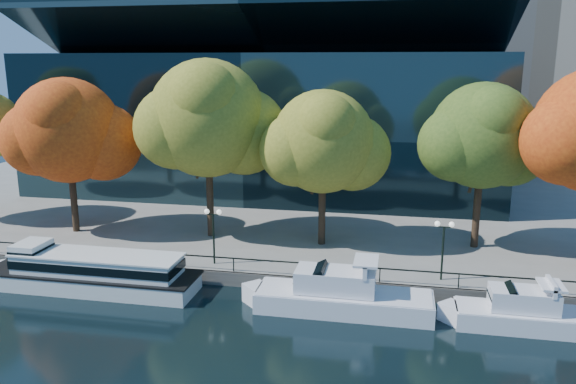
% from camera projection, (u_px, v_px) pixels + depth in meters
% --- Properties ---
extents(ground, '(160.00, 160.00, 0.00)m').
position_uv_depth(ground, '(220.00, 304.00, 36.00)').
color(ground, black).
rests_on(ground, ground).
extents(promenade, '(90.00, 67.08, 1.00)m').
position_uv_depth(promenade, '(309.00, 181.00, 70.64)').
color(promenade, slate).
rests_on(promenade, ground).
extents(railing, '(88.20, 0.08, 0.99)m').
position_uv_depth(railing, '(233.00, 258.00, 38.67)').
color(railing, black).
rests_on(railing, promenade).
extents(convention_building, '(50.00, 24.57, 21.43)m').
position_uv_depth(convention_building, '(270.00, 120.00, 65.20)').
color(convention_building, black).
rests_on(convention_building, ground).
extents(tour_boat, '(16.17, 3.61, 3.07)m').
position_uv_depth(tour_boat, '(86.00, 270.00, 38.19)').
color(tour_boat, silver).
rests_on(tour_boat, ground).
extents(cruiser_near, '(12.07, 3.11, 3.50)m').
position_uv_depth(cruiser_near, '(336.00, 294.00, 34.80)').
color(cruiser_near, silver).
rests_on(cruiser_near, ground).
extents(cruiser_far, '(9.35, 2.59, 3.05)m').
position_uv_depth(cruiser_far, '(522.00, 312.00, 32.56)').
color(cruiser_far, silver).
rests_on(cruiser_far, ground).
extents(tree_1, '(10.85, 8.90, 12.99)m').
position_uv_depth(tree_1, '(69.00, 133.00, 46.17)').
color(tree_1, black).
rests_on(tree_1, promenade).
extents(tree_2, '(11.78, 9.66, 14.49)m').
position_uv_depth(tree_2, '(210.00, 121.00, 44.63)').
color(tree_2, black).
rests_on(tree_2, promenade).
extents(tree_3, '(9.94, 8.15, 12.18)m').
position_uv_depth(tree_3, '(325.00, 144.00, 42.88)').
color(tree_3, black).
rests_on(tree_3, promenade).
extents(tree_4, '(10.01, 8.21, 12.76)m').
position_uv_depth(tree_4, '(485.00, 138.00, 42.06)').
color(tree_4, black).
rests_on(tree_4, promenade).
extents(lamp_1, '(1.26, 0.36, 4.03)m').
position_uv_depth(lamp_1, '(213.00, 224.00, 39.74)').
color(lamp_1, black).
rests_on(lamp_1, promenade).
extents(lamp_2, '(1.26, 0.36, 4.03)m').
position_uv_depth(lamp_2, '(444.00, 237.00, 36.74)').
color(lamp_2, black).
rests_on(lamp_2, promenade).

